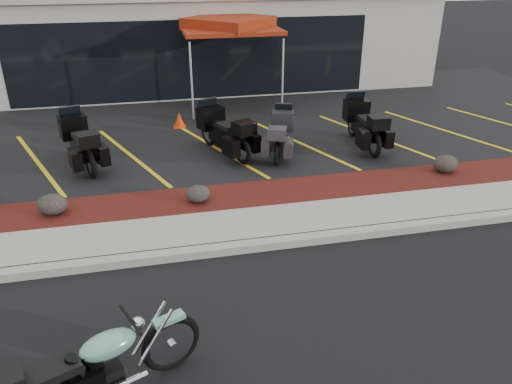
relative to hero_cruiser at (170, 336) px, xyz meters
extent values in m
plane|color=black|center=(1.66, 1.62, -0.52)|extent=(90.00, 90.00, 0.00)
cube|color=gray|center=(1.66, 2.52, -0.44)|extent=(24.00, 0.25, 0.15)
cube|color=gray|center=(1.66, 3.22, -0.44)|extent=(24.00, 1.20, 0.15)
cube|color=#390F0D|center=(1.66, 4.42, -0.44)|extent=(24.00, 1.20, 0.16)
cube|color=black|center=(1.66, 9.82, -0.44)|extent=(26.00, 9.60, 0.15)
cube|color=#9C958D|center=(1.66, 16.12, 1.48)|extent=(18.00, 8.00, 4.00)
cube|color=black|center=(1.66, 12.14, 0.98)|extent=(12.00, 0.06, 2.60)
ellipsoid|color=black|center=(-1.99, 4.37, -0.15)|extent=(0.57, 0.48, 0.41)
ellipsoid|color=black|center=(0.82, 4.29, -0.18)|extent=(0.50, 0.42, 0.36)
ellipsoid|color=black|center=(6.58, 4.57, -0.15)|extent=(0.57, 0.48, 0.41)
cone|color=red|center=(0.85, 9.25, -0.15)|extent=(0.42, 0.42, 0.42)
cylinder|color=silver|center=(0.93, 10.49, 0.78)|extent=(0.06, 0.06, 2.30)
cylinder|color=silver|center=(3.54, 9.51, 0.78)|extent=(0.06, 0.06, 2.30)
cylinder|color=silver|center=(1.91, 13.11, 0.78)|extent=(0.06, 0.06, 2.30)
cylinder|color=silver|center=(4.52, 12.13, 0.78)|extent=(0.06, 0.06, 2.30)
cube|color=maroon|center=(2.73, 11.31, 2.08)|extent=(3.85, 3.85, 0.12)
cube|color=maroon|center=(2.73, 11.31, 2.25)|extent=(2.91, 2.91, 0.35)
camera|label=1|loc=(0.00, -4.86, 4.25)|focal=35.00mm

